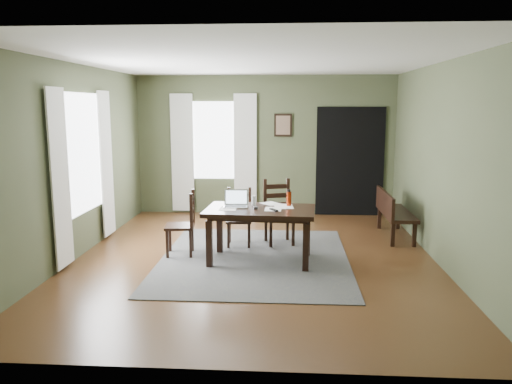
# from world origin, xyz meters

# --- Properties ---
(ground) EXTENTS (5.00, 6.00, 0.01)m
(ground) POSITION_xyz_m (0.00, 0.00, -0.01)
(ground) COLOR #492C16
(room_shell) EXTENTS (5.02, 6.02, 2.71)m
(room_shell) POSITION_xyz_m (0.00, 0.00, 1.80)
(room_shell) COLOR #474F34
(room_shell) RESTS_ON ground
(rug) EXTENTS (2.60, 3.20, 0.01)m
(rug) POSITION_xyz_m (0.00, 0.00, 0.01)
(rug) COLOR #404040
(rug) RESTS_ON ground
(dining_table) EXTENTS (1.52, 0.97, 0.73)m
(dining_table) POSITION_xyz_m (0.08, -0.11, 0.65)
(dining_table) COLOR black
(dining_table) RESTS_ON rug
(chair_end) EXTENTS (0.45, 0.44, 0.92)m
(chair_end) POSITION_xyz_m (-1.03, 0.12, 0.45)
(chair_end) COLOR black
(chair_end) RESTS_ON rug
(chair_back_left) EXTENTS (0.40, 0.40, 0.87)m
(chair_back_left) POSITION_xyz_m (-0.28, 0.69, 0.43)
(chair_back_left) COLOR black
(chair_back_left) RESTS_ON rug
(chair_back_right) EXTENTS (0.53, 0.53, 0.99)m
(chair_back_right) POSITION_xyz_m (0.32, 0.84, 0.49)
(chair_back_right) COLOR black
(chair_back_right) RESTS_ON rug
(bench) EXTENTS (0.43, 1.33, 0.75)m
(bench) POSITION_xyz_m (2.15, 1.33, 0.45)
(bench) COLOR black
(bench) RESTS_ON ground
(laptop) EXTENTS (0.34, 0.28, 0.23)m
(laptop) POSITION_xyz_m (-0.26, 0.02, 0.80)
(laptop) COLOR #B7B7BC
(laptop) RESTS_ON dining_table
(computer_mouse) EXTENTS (0.07, 0.10, 0.03)m
(computer_mouse) POSITION_xyz_m (0.02, -0.13, 0.76)
(computer_mouse) COLOR #3F3F42
(computer_mouse) RESTS_ON dining_table
(tv_remote) EXTENTS (0.13, 0.17, 0.02)m
(tv_remote) POSITION_xyz_m (0.27, -0.23, 0.75)
(tv_remote) COLOR black
(tv_remote) RESTS_ON dining_table
(drinking_glass) EXTENTS (0.08, 0.08, 0.14)m
(drinking_glass) POSITION_xyz_m (-0.02, 0.09, 0.81)
(drinking_glass) COLOR silver
(drinking_glass) RESTS_ON dining_table
(water_bottle) EXTENTS (0.07, 0.07, 0.23)m
(water_bottle) POSITION_xyz_m (0.47, 0.11, 0.85)
(water_bottle) COLOR #A62B0C
(water_bottle) RESTS_ON dining_table
(paper_a) EXTENTS (0.23, 0.30, 0.00)m
(paper_a) POSITION_xyz_m (-0.35, -0.15, 0.75)
(paper_a) COLOR white
(paper_a) RESTS_ON dining_table
(paper_b) EXTENTS (0.22, 0.29, 0.00)m
(paper_b) POSITION_xyz_m (0.26, -0.14, 0.75)
(paper_b) COLOR white
(paper_b) RESTS_ON dining_table
(paper_c) EXTENTS (0.34, 0.35, 0.00)m
(paper_c) POSITION_xyz_m (0.22, 0.24, 0.75)
(paper_c) COLOR white
(paper_c) RESTS_ON dining_table
(paper_d) EXTENTS (0.29, 0.36, 0.00)m
(paper_d) POSITION_xyz_m (0.40, 0.04, 0.75)
(paper_d) COLOR white
(paper_d) RESTS_ON dining_table
(window_left) EXTENTS (0.01, 1.30, 1.70)m
(window_left) POSITION_xyz_m (-2.47, 0.20, 1.45)
(window_left) COLOR white
(window_left) RESTS_ON ground
(window_back) EXTENTS (1.00, 0.01, 1.50)m
(window_back) POSITION_xyz_m (-1.00, 2.97, 1.45)
(window_back) COLOR white
(window_back) RESTS_ON ground
(curtain_left_near) EXTENTS (0.03, 0.48, 2.30)m
(curtain_left_near) POSITION_xyz_m (-2.44, -0.62, 1.20)
(curtain_left_near) COLOR silver
(curtain_left_near) RESTS_ON ground
(curtain_left_far) EXTENTS (0.03, 0.48, 2.30)m
(curtain_left_far) POSITION_xyz_m (-2.44, 1.02, 1.20)
(curtain_left_far) COLOR silver
(curtain_left_far) RESTS_ON ground
(curtain_back_left) EXTENTS (0.44, 0.03, 2.30)m
(curtain_back_left) POSITION_xyz_m (-1.62, 2.94, 1.20)
(curtain_back_left) COLOR silver
(curtain_back_left) RESTS_ON ground
(curtain_back_right) EXTENTS (0.44, 0.03, 2.30)m
(curtain_back_right) POSITION_xyz_m (-0.38, 2.94, 1.20)
(curtain_back_right) COLOR silver
(curtain_back_right) RESTS_ON ground
(framed_picture) EXTENTS (0.34, 0.03, 0.44)m
(framed_picture) POSITION_xyz_m (0.35, 2.97, 1.75)
(framed_picture) COLOR black
(framed_picture) RESTS_ON ground
(doorway_back) EXTENTS (1.30, 0.03, 2.10)m
(doorway_back) POSITION_xyz_m (1.65, 2.97, 1.05)
(doorway_back) COLOR black
(doorway_back) RESTS_ON ground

